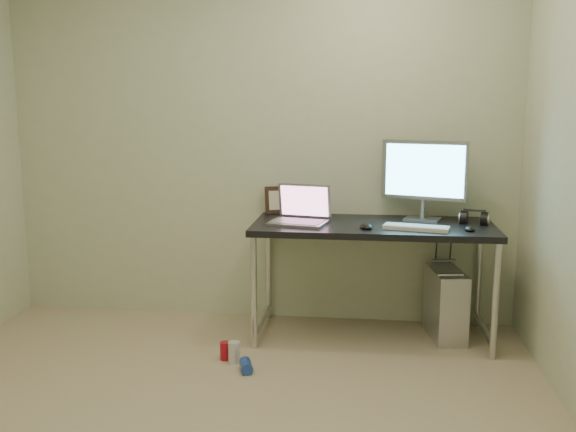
{
  "coord_description": "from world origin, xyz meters",
  "views": [
    {
      "loc": [
        0.74,
        -2.6,
        1.51
      ],
      "look_at": [
        0.29,
        1.07,
        0.85
      ],
      "focal_mm": 40.0,
      "sensor_mm": 36.0,
      "label": 1
    }
  ],
  "objects": [
    {
      "name": "keyboard",
      "position": [
        1.04,
        1.26,
        0.76
      ],
      "size": [
        0.41,
        0.21,
        0.02
      ],
      "primitive_type": "cube",
      "rotation": [
        0.0,
        0.0,
        -0.23
      ],
      "color": "silver",
      "rests_on": "desk"
    },
    {
      "name": "mouse_left",
      "position": [
        0.74,
        1.25,
        0.77
      ],
      "size": [
        0.11,
        0.14,
        0.04
      ],
      "primitive_type": "ellipsoid",
      "rotation": [
        0.0,
        0.0,
        0.29
      ],
      "color": "black",
      "rests_on": "desk"
    },
    {
      "name": "can_red",
      "position": [
        -0.07,
        0.92,
        0.05
      ],
      "size": [
        0.07,
        0.07,
        0.11
      ],
      "primitive_type": "cylinder",
      "rotation": [
        0.0,
        0.0,
        0.16
      ],
      "color": "#AE1121",
      "rests_on": "ground"
    },
    {
      "name": "cable_b",
      "position": [
        1.3,
        1.68,
        0.38
      ],
      "size": [
        0.02,
        0.11,
        0.71
      ],
      "primitive_type": "cylinder",
      "rotation": [
        0.14,
        0.0,
        0.09
      ],
      "color": "black",
      "rests_on": "ground"
    },
    {
      "name": "desk",
      "position": [
        0.79,
        1.42,
        0.67
      ],
      "size": [
        1.52,
        0.66,
        0.75
      ],
      "color": "black",
      "rests_on": "ground"
    },
    {
      "name": "webcam",
      "position": [
        0.41,
        1.68,
        0.84
      ],
      "size": [
        0.05,
        0.04,
        0.12
      ],
      "rotation": [
        0.0,
        0.0,
        -0.25
      ],
      "color": "silver",
      "rests_on": "desk"
    },
    {
      "name": "monitor",
      "position": [
        1.1,
        1.58,
        1.05
      ],
      "size": [
        0.54,
        0.22,
        0.52
      ],
      "rotation": [
        0.0,
        0.0,
        -0.3
      ],
      "color": "#9E9FA5",
      "rests_on": "desk"
    },
    {
      "name": "can_blue",
      "position": [
        0.08,
        0.77,
        0.03
      ],
      "size": [
        0.1,
        0.14,
        0.07
      ],
      "primitive_type": "cylinder",
      "rotation": [
        1.57,
        0.0,
        0.3
      ],
      "color": "#2242AA",
      "rests_on": "ground"
    },
    {
      "name": "picture_frame",
      "position": [
        0.16,
        1.73,
        0.84
      ],
      "size": [
        0.24,
        0.14,
        0.19
      ],
      "primitive_type": "cube",
      "rotation": [
        -0.21,
        0.0,
        0.33
      ],
      "color": "black",
      "rests_on": "desk"
    },
    {
      "name": "cable_a",
      "position": [
        1.21,
        1.7,
        0.4
      ],
      "size": [
        0.01,
        0.16,
        0.69
      ],
      "primitive_type": "cylinder",
      "rotation": [
        0.21,
        0.0,
        0.0
      ],
      "color": "black",
      "rests_on": "ground"
    },
    {
      "name": "can_white",
      "position": [
        -0.01,
        0.88,
        0.06
      ],
      "size": [
        0.09,
        0.09,
        0.13
      ],
      "primitive_type": "cylinder",
      "rotation": [
        0.0,
        0.0,
        0.23
      ],
      "color": "silver",
      "rests_on": "ground"
    },
    {
      "name": "wall_back",
      "position": [
        0.0,
        1.75,
        1.25
      ],
      "size": [
        3.5,
        0.02,
        2.5
      ],
      "primitive_type": "cube",
      "color": "beige",
      "rests_on": "ground"
    },
    {
      "name": "headphones",
      "position": [
        1.42,
        1.49,
        0.78
      ],
      "size": [
        0.19,
        0.11,
        0.11
      ],
      "rotation": [
        0.0,
        0.0,
        -0.28
      ],
      "color": "black",
      "rests_on": "desk"
    },
    {
      "name": "laptop",
      "position": [
        0.33,
        1.39,
        0.81
      ],
      "size": [
        0.4,
        0.35,
        0.24
      ],
      "rotation": [
        0.0,
        0.0,
        -0.21
      ],
      "color": "#9E9FA5",
      "rests_on": "desk"
    },
    {
      "name": "tower_computer",
      "position": [
        1.26,
        1.47,
        0.22
      ],
      "size": [
        0.25,
        0.45,
        0.48
      ],
      "rotation": [
        0.0,
        0.0,
        0.15
      ],
      "color": "#B2B2B7",
      "rests_on": "ground"
    },
    {
      "name": "mouse_right",
      "position": [
        1.36,
        1.26,
        0.77
      ],
      "size": [
        0.06,
        0.1,
        0.03
      ],
      "primitive_type": "ellipsoid",
      "rotation": [
        0.0,
        0.0,
        -0.03
      ],
      "color": "black",
      "rests_on": "desk"
    }
  ]
}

